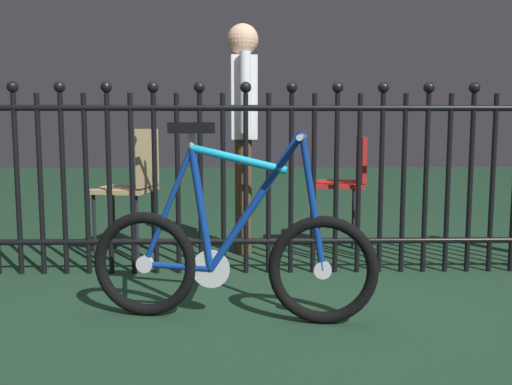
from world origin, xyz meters
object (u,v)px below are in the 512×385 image
object	(u,v)px
chair_tan	(134,179)
chair_red	(345,179)
person_visitor	(243,118)
bicycle	(231,255)

from	to	relation	value
chair_tan	chair_red	world-z (taller)	chair_tan
chair_red	person_visitor	world-z (taller)	person_visitor
person_visitor	chair_tan	bearing A→B (deg)	-171.36
chair_tan	chair_red	xyz separation A→B (m)	(1.49, 0.05, -0.01)
bicycle	person_visitor	world-z (taller)	person_visitor
chair_red	person_visitor	xyz separation A→B (m)	(-0.73, 0.06, 0.43)
person_visitor	bicycle	bearing A→B (deg)	-92.08
bicycle	person_visitor	size ratio (longest dim) A/B	0.82
chair_red	person_visitor	size ratio (longest dim) A/B	0.51
chair_red	person_visitor	bearing A→B (deg)	175.07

